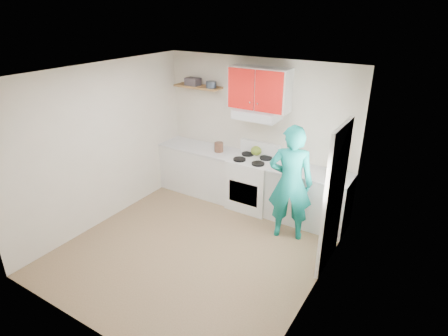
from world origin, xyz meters
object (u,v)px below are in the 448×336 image
Objects in this scene: tin at (211,85)px; kettle at (256,151)px; crock at (219,148)px; person at (290,183)px; stove at (252,183)px.

tin is 0.94× the size of kettle.
crock is at bearing -28.48° from tin.
crock is 0.11× the size of person.
tin is at bearing -168.99° from kettle.
person is (1.63, -0.54, -0.08)m from crock.
stove is at bearing -0.81° from crock.
kettle is at bearing -56.25° from person.
person is (1.86, -0.67, -1.18)m from tin.
person is at bearing -30.04° from stove.
tin reaches higher than kettle.
kettle is 0.11× the size of person.
crock is at bearing 179.19° from stove.
kettle is 1.23m from person.
stove is 0.89m from crock.
stove is 1.16m from person.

